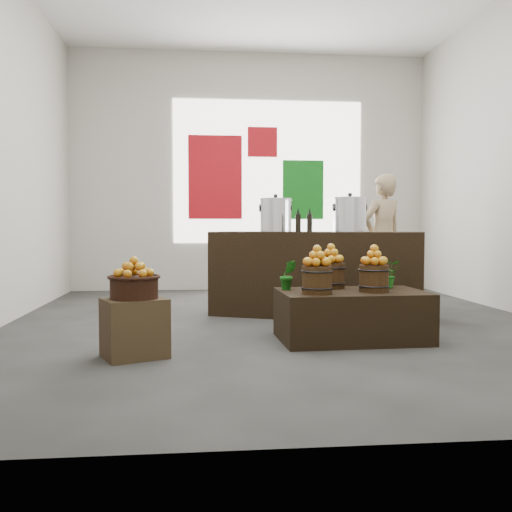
{
  "coord_description": "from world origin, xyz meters",
  "views": [
    {
      "loc": [
        -0.9,
        -6.18,
        1.08
      ],
      "look_at": [
        -0.31,
        -0.4,
        0.77
      ],
      "focal_mm": 40.0,
      "sensor_mm": 36.0,
      "label": 1
    }
  ],
  "objects": [
    {
      "name": "apples_in_bucket_front_left",
      "position": [
        0.17,
        -1.16,
        0.81
      ],
      "size": [
        0.2,
        0.2,
        0.18
      ],
      "primitive_type": null,
      "color": "#A20805",
      "rests_on": "apple_bucket_front_left"
    },
    {
      "name": "apples_in_basket",
      "position": [
        -1.42,
        -1.47,
        0.75
      ],
      "size": [
        0.3,
        0.3,
        0.16
      ],
      "primitive_type": null,
      "color": "#A20805",
      "rests_on": "wicker_basket"
    },
    {
      "name": "apple_bucket_front_left",
      "position": [
        0.17,
        -1.16,
        0.59
      ],
      "size": [
        0.27,
        0.27,
        0.25
      ],
      "primitive_type": "cylinder",
      "color": "#3A240F",
      "rests_on": "display_table"
    },
    {
      "name": "apple_bucket_front_right",
      "position": [
        0.73,
        -1.06,
        0.59
      ],
      "size": [
        0.27,
        0.27,
        0.25
      ],
      "primitive_type": "cylinder",
      "color": "#3A240F",
      "rests_on": "display_table"
    },
    {
      "name": "deco_green_right",
      "position": [
        0.9,
        3.47,
        1.7
      ],
      "size": [
        0.7,
        0.04,
        1.0
      ],
      "primitive_type": "cube",
      "color": "#106816",
      "rests_on": "back_wall"
    },
    {
      "name": "back_opening",
      "position": [
        0.3,
        3.48,
        2.0
      ],
      "size": [
        3.2,
        0.02,
        2.4
      ],
      "primitive_type": "cube",
      "color": "white",
      "rests_on": "back_wall"
    },
    {
      "name": "apples_in_bucket_front_right",
      "position": [
        0.73,
        -1.06,
        0.81
      ],
      "size": [
        0.2,
        0.2,
        0.18
      ],
      "primitive_type": null,
      "color": "#A20805",
      "rests_on": "apple_bucket_front_right"
    },
    {
      "name": "shopper",
      "position": [
        1.72,
        1.71,
        0.91
      ],
      "size": [
        0.78,
        0.66,
        1.82
      ],
      "primitive_type": "imported",
      "rotation": [
        0.0,
        0.0,
        3.54
      ],
      "color": "#9D8460",
      "rests_on": "ground"
    },
    {
      "name": "wicker_basket",
      "position": [
        -1.42,
        -1.47,
        0.58
      ],
      "size": [
        0.39,
        0.39,
        0.18
      ],
      "primitive_type": "cylinder",
      "color": "black",
      "rests_on": "crate"
    },
    {
      "name": "crate",
      "position": [
        -1.42,
        -1.47,
        0.24
      ],
      "size": [
        0.6,
        0.56,
        0.49
      ],
      "primitive_type": "cube",
      "rotation": [
        0.0,
        0.0,
        0.4
      ],
      "color": "#453820",
      "rests_on": "ground"
    },
    {
      "name": "counter",
      "position": [
        0.51,
        0.5,
        0.51
      ],
      "size": [
        2.58,
        1.68,
        1.01
      ],
      "primitive_type": "cube",
      "rotation": [
        0.0,
        0.0,
        -0.4
      ],
      "color": "black",
      "rests_on": "ground"
    },
    {
      "name": "deco_red_left",
      "position": [
        -0.6,
        3.47,
        1.9
      ],
      "size": [
        0.9,
        0.04,
        1.4
      ],
      "primitive_type": "cube",
      "color": "#B50D17",
      "rests_on": "back_wall"
    },
    {
      "name": "stock_pot_left",
      "position": [
        0.05,
        0.7,
        1.2
      ],
      "size": [
        0.38,
        0.38,
        0.38
      ],
      "primitive_type": "cylinder",
      "color": "silver",
      "rests_on": "counter"
    },
    {
      "name": "back_wall",
      "position": [
        0.0,
        3.5,
        2.0
      ],
      "size": [
        6.0,
        0.04,
        4.0
      ],
      "primitive_type": "cube",
      "color": "beige",
      "rests_on": "ground"
    },
    {
      "name": "deco_red_upper",
      "position": [
        0.2,
        3.47,
        2.5
      ],
      "size": [
        0.5,
        0.04,
        0.5
      ],
      "primitive_type": "cube",
      "color": "#B50D17",
      "rests_on": "back_wall"
    },
    {
      "name": "stock_pot_center",
      "position": [
        0.87,
        0.35,
        1.2
      ],
      "size": [
        0.38,
        0.38,
        0.38
      ],
      "primitive_type": "cylinder",
      "color": "silver",
      "rests_on": "counter"
    },
    {
      "name": "herb_garnish_left",
      "position": [
        -0.04,
        -0.81,
        0.61
      ],
      "size": [
        0.16,
        0.13,
        0.29
      ],
      "primitive_type": "imported",
      "rotation": [
        0.0,
        0.0,
        -0.01
      ],
      "color": "#146014",
      "rests_on": "display_table"
    },
    {
      "name": "apples_in_bucket_rear",
      "position": [
        0.4,
        -0.72,
        0.81
      ],
      "size": [
        0.2,
        0.2,
        0.18
      ],
      "primitive_type": null,
      "color": "#A20805",
      "rests_on": "apple_bucket_rear"
    },
    {
      "name": "display_table",
      "position": [
        0.55,
        -0.96,
        0.23
      ],
      "size": [
        1.39,
        0.88,
        0.47
      ],
      "primitive_type": "cube",
      "rotation": [
        0.0,
        0.0,
        0.04
      ],
      "color": "black",
      "rests_on": "ground"
    },
    {
      "name": "herb_garnish_right",
      "position": [
        0.96,
        -0.75,
        0.61
      ],
      "size": [
        0.3,
        0.28,
        0.28
      ],
      "primitive_type": "imported",
      "rotation": [
        0.0,
        0.0,
        -0.28
      ],
      "color": "#146014",
      "rests_on": "display_table"
    },
    {
      "name": "apple_bucket_rear",
      "position": [
        0.4,
        -0.72,
        0.59
      ],
      "size": [
        0.27,
        0.27,
        0.25
      ],
      "primitive_type": "cylinder",
      "color": "#3A240F",
      "rests_on": "display_table"
    },
    {
      "name": "ground",
      "position": [
        0.0,
        0.0,
        0.0
      ],
      "size": [
        7.0,
        7.0,
        0.0
      ],
      "primitive_type": "plane",
      "color": "#3A3A37",
      "rests_on": "ground"
    },
    {
      "name": "oil_cruets",
      "position": [
        0.42,
        0.28,
        1.15
      ],
      "size": [
        0.19,
        0.13,
        0.28
      ],
      "primitive_type": null,
      "rotation": [
        0.0,
        0.0,
        -0.4
      ],
      "color": "black",
      "rests_on": "counter"
    }
  ]
}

